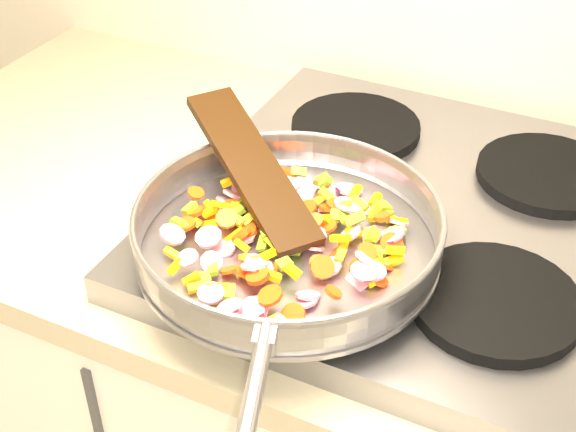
% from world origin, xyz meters
% --- Properties ---
extents(cooktop, '(0.60, 0.60, 0.04)m').
position_xyz_m(cooktop, '(-0.70, 1.67, 0.92)').
color(cooktop, '#939399').
rests_on(cooktop, counter_top).
extents(grate_fl, '(0.19, 0.19, 0.02)m').
position_xyz_m(grate_fl, '(-0.84, 1.52, 0.95)').
color(grate_fl, black).
rests_on(grate_fl, cooktop).
extents(grate_fr, '(0.19, 0.19, 0.02)m').
position_xyz_m(grate_fr, '(-0.56, 1.52, 0.95)').
color(grate_fr, black).
rests_on(grate_fr, cooktop).
extents(grate_bl, '(0.19, 0.19, 0.02)m').
position_xyz_m(grate_bl, '(-0.84, 1.81, 0.95)').
color(grate_bl, black).
rests_on(grate_bl, cooktop).
extents(grate_br, '(0.19, 0.19, 0.02)m').
position_xyz_m(grate_br, '(-0.56, 1.81, 0.95)').
color(grate_br, black).
rests_on(grate_br, cooktop).
extents(saute_pan, '(0.40, 0.55, 0.06)m').
position_xyz_m(saute_pan, '(-0.80, 1.49, 0.99)').
color(saute_pan, '#9E9EA5').
rests_on(saute_pan, grate_fl).
extents(vegetable_heap, '(0.28, 0.31, 0.05)m').
position_xyz_m(vegetable_heap, '(-0.80, 1.50, 0.97)').
color(vegetable_heap, '#FF420D').
rests_on(vegetable_heap, saute_pan).
extents(wooden_spatula, '(0.25, 0.21, 0.08)m').
position_xyz_m(wooden_spatula, '(-0.88, 1.56, 1.01)').
color(wooden_spatula, black).
rests_on(wooden_spatula, saute_pan).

